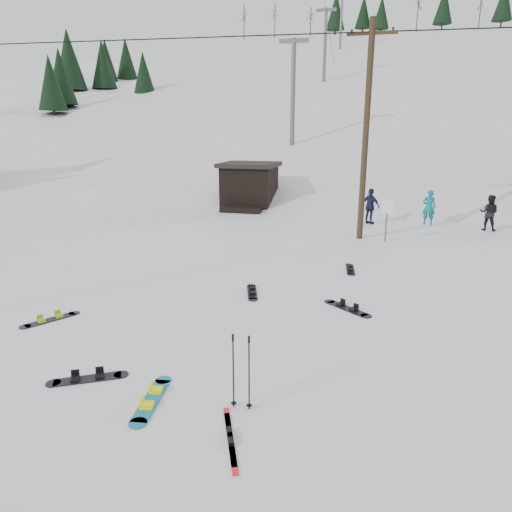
# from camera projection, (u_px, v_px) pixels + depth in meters

# --- Properties ---
(ground) EXTENTS (200.00, 200.00, 0.00)m
(ground) POSITION_uv_depth(u_px,v_px,m) (209.00, 413.00, 7.83)
(ground) COLOR white
(ground) RESTS_ON ground
(ski_slope) EXTENTS (60.00, 85.24, 65.97)m
(ski_slope) POSITION_uv_depth(u_px,v_px,m) (351.00, 256.00, 62.35)
(ski_slope) COLOR silver
(ski_slope) RESTS_ON ground
(ridge_left) EXTENTS (47.54, 95.03, 58.38)m
(ridge_left) POSITION_uv_depth(u_px,v_px,m) (88.00, 245.00, 64.24)
(ridge_left) COLOR white
(ridge_left) RESTS_ON ground
(treeline_left) EXTENTS (20.00, 64.00, 10.00)m
(treeline_left) POSITION_uv_depth(u_px,v_px,m) (54.00, 171.00, 53.34)
(treeline_left) COLOR black
(treeline_left) RESTS_ON ground
(treeline_crest) EXTENTS (50.00, 6.00, 10.00)m
(treeline_crest) POSITION_uv_depth(u_px,v_px,m) (363.00, 155.00, 88.05)
(treeline_crest) COLOR black
(treeline_crest) RESTS_ON ski_slope
(utility_pole) EXTENTS (2.00, 0.26, 9.00)m
(utility_pole) POSITION_uv_depth(u_px,v_px,m) (366.00, 130.00, 19.16)
(utility_pole) COLOR #3A2819
(utility_pole) RESTS_ON ground
(trail_sign) EXTENTS (0.50, 0.09, 1.85)m
(trail_sign) POSITION_uv_depth(u_px,v_px,m) (387.00, 213.00, 19.41)
(trail_sign) COLOR #595B60
(trail_sign) RESTS_ON ground
(lift_hut) EXTENTS (3.40, 4.10, 2.75)m
(lift_hut) POSITION_uv_depth(u_px,v_px,m) (249.00, 185.00, 28.21)
(lift_hut) COLOR black
(lift_hut) RESTS_ON ground
(lift_tower_near) EXTENTS (2.20, 0.36, 8.00)m
(lift_tower_near) POSITION_uv_depth(u_px,v_px,m) (293.00, 86.00, 34.68)
(lift_tower_near) COLOR #595B60
(lift_tower_near) RESTS_ON ski_slope
(lift_tower_mid) EXTENTS (2.20, 0.36, 8.00)m
(lift_tower_mid) POSITION_uv_depth(u_px,v_px,m) (325.00, 41.00, 51.59)
(lift_tower_mid) COLOR #595B60
(lift_tower_mid) RESTS_ON ski_slope
(lift_tower_far) EXTENTS (2.20, 0.36, 8.00)m
(lift_tower_far) POSITION_uv_depth(u_px,v_px,m) (341.00, 18.00, 68.50)
(lift_tower_far) COLOR #595B60
(lift_tower_far) RESTS_ON ski_slope
(hero_snowboard) EXTENTS (0.49, 1.64, 0.12)m
(hero_snowboard) POSITION_uv_depth(u_px,v_px,m) (152.00, 399.00, 8.18)
(hero_snowboard) COLOR #1975A7
(hero_snowboard) RESTS_ON ground
(hero_skis) EXTENTS (0.72, 1.53, 0.08)m
(hero_skis) POSITION_uv_depth(u_px,v_px,m) (230.00, 438.00, 7.17)
(hero_skis) COLOR red
(hero_skis) RESTS_ON ground
(ski_poles) EXTENTS (0.38, 0.10, 1.39)m
(ski_poles) POSITION_uv_depth(u_px,v_px,m) (241.00, 371.00, 7.79)
(ski_poles) COLOR black
(ski_poles) RESTS_ON ground
(board_scatter_a) EXTENTS (1.38, 0.90, 0.11)m
(board_scatter_a) POSITION_uv_depth(u_px,v_px,m) (88.00, 378.00, 8.87)
(board_scatter_a) COLOR black
(board_scatter_a) RESTS_ON ground
(board_scatter_b) EXTENTS (0.63, 1.42, 0.10)m
(board_scatter_b) POSITION_uv_depth(u_px,v_px,m) (252.00, 292.00, 13.59)
(board_scatter_b) COLOR black
(board_scatter_b) RESTS_ON ground
(board_scatter_c) EXTENTS (0.92, 1.33, 0.11)m
(board_scatter_c) POSITION_uv_depth(u_px,v_px,m) (50.00, 319.00, 11.63)
(board_scatter_c) COLOR black
(board_scatter_c) RESTS_ON ground
(board_scatter_d) EXTENTS (1.32, 1.09, 0.11)m
(board_scatter_d) POSITION_uv_depth(u_px,v_px,m) (347.00, 308.00, 12.36)
(board_scatter_d) COLOR black
(board_scatter_d) RESTS_ON ground
(board_scatter_f) EXTENTS (0.39, 1.41, 0.10)m
(board_scatter_f) POSITION_uv_depth(u_px,v_px,m) (350.00, 269.00, 15.81)
(board_scatter_f) COLOR black
(board_scatter_f) RESTS_ON ground
(skier_teal) EXTENTS (0.65, 0.43, 1.77)m
(skier_teal) POSITION_uv_depth(u_px,v_px,m) (429.00, 207.00, 23.15)
(skier_teal) COLOR #0B6977
(skier_teal) RESTS_ON ground
(skier_dark) EXTENTS (0.99, 0.88, 1.71)m
(skier_dark) POSITION_uv_depth(u_px,v_px,m) (489.00, 213.00, 21.80)
(skier_dark) COLOR black
(skier_dark) RESTS_ON ground
(skier_navy) EXTENTS (1.13, 0.97, 1.82)m
(skier_navy) POSITION_uv_depth(u_px,v_px,m) (370.00, 206.00, 23.28)
(skier_navy) COLOR #17183A
(skier_navy) RESTS_ON ground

